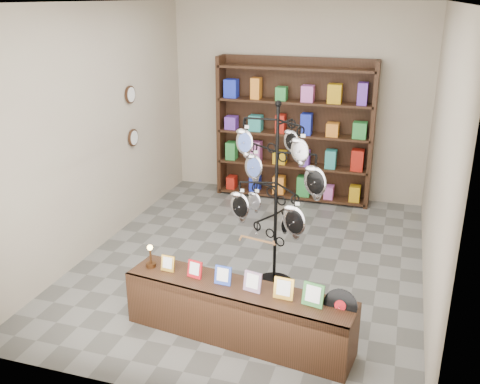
# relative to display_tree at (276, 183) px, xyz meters

# --- Properties ---
(ground) EXTENTS (5.00, 5.00, 0.00)m
(ground) POSITION_rel_display_tree_xyz_m (-0.39, 0.49, -1.20)
(ground) COLOR slate
(ground) RESTS_ON ground
(room_envelope) EXTENTS (5.00, 5.00, 5.00)m
(room_envelope) POSITION_rel_display_tree_xyz_m (-0.39, 0.49, 0.65)
(room_envelope) COLOR #B5AC92
(room_envelope) RESTS_ON ground
(display_tree) EXTENTS (1.11, 1.09, 2.08)m
(display_tree) POSITION_rel_display_tree_xyz_m (0.00, 0.00, 0.00)
(display_tree) COLOR black
(display_tree) RESTS_ON ground
(front_shelf) EXTENTS (2.24, 0.74, 0.78)m
(front_shelf) POSITION_rel_display_tree_xyz_m (-0.09, -1.08, -0.93)
(front_shelf) COLOR black
(front_shelf) RESTS_ON ground
(back_shelving) EXTENTS (2.42, 0.36, 2.20)m
(back_shelving) POSITION_rel_display_tree_xyz_m (-0.39, 2.78, -0.17)
(back_shelving) COLOR black
(back_shelving) RESTS_ON ground
(wall_clocks) EXTENTS (0.03, 0.24, 0.84)m
(wall_clocks) POSITION_rel_display_tree_xyz_m (-2.36, 1.29, 0.30)
(wall_clocks) COLOR black
(wall_clocks) RESTS_ON ground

